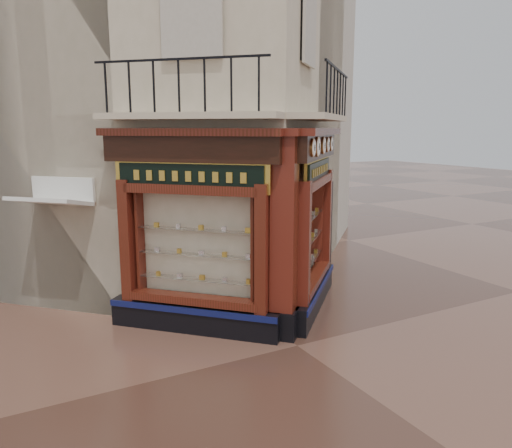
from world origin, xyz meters
TOP-DOWN VIEW (x-y plane):
  - ground at (0.00, 0.00)m, footprint 80.00×80.00m
  - main_building at (0.00, 6.16)m, footprint 11.31×11.31m
  - neighbour_left at (-2.47, 8.63)m, footprint 11.31×11.31m
  - neighbour_right at (2.47, 8.63)m, footprint 11.31×11.31m
  - shopfront_left at (-1.41, 1.57)m, footprint 2.86×2.86m
  - shopfront_right at (1.41, 1.57)m, footprint 2.86×2.86m
  - corner_pilaster at (0.00, 0.50)m, footprint 0.85×0.85m
  - balcony at (0.00, 1.49)m, footprint 5.94×2.97m
  - clock_a at (0.62, 0.52)m, footprint 0.28×0.28m
  - clock_b at (0.99, 0.88)m, footprint 0.32×0.32m
  - clock_c at (1.51, 1.40)m, footprint 0.29×0.29m
  - clock_d at (1.93, 1.83)m, footprint 0.27×0.27m
  - clock_e at (2.33, 2.23)m, footprint 0.28×0.28m
  - awning at (-3.72, 3.52)m, footprint 1.69×1.69m
  - signboard_left at (-1.46, 1.51)m, footprint 2.25×2.25m
  - signboard_right at (1.46, 1.51)m, footprint 1.93×1.93m

SIDE VIEW (x-z plane):
  - ground at x=0.00m, z-range 0.00..0.00m
  - awning at x=-3.72m, z-range -0.13..0.13m
  - corner_pilaster at x=0.00m, z-range -0.04..3.94m
  - shopfront_left at x=-1.41m, z-range -0.01..3.97m
  - shopfront_right at x=1.41m, z-range -0.01..3.97m
  - signboard_right at x=1.46m, z-range 2.84..3.36m
  - signboard_left at x=-1.46m, z-range 2.80..3.40m
  - clock_a at x=0.62m, z-range 3.45..3.79m
  - clock_d at x=1.93m, z-range 3.45..3.79m
  - clock_b at x=0.99m, z-range 3.42..3.82m
  - clock_e at x=2.33m, z-range 3.45..3.79m
  - clock_c at x=1.51m, z-range 3.44..3.80m
  - balcony at x=0.00m, z-range 3.70..4.73m
  - neighbour_left at x=-2.47m, z-range 0.00..11.00m
  - neighbour_right at x=2.47m, z-range 0.00..11.00m
  - main_building at x=0.00m, z-range 0.00..12.00m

